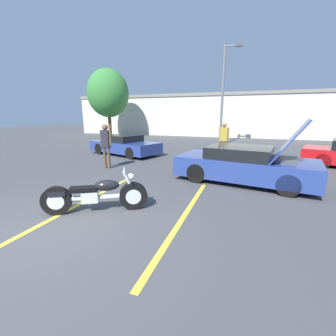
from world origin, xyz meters
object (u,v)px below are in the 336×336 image
at_px(spectator_near_motorcycle, 224,137).
at_px(light_pole, 224,92).
at_px(tree_background, 108,93).
at_px(motorcycle, 96,195).
at_px(show_car_hood_open, 245,165).
at_px(spectator_by_show_car, 106,142).
at_px(parked_car_left_row, 124,145).

bearing_deg(spectator_near_motorcycle, light_pole, 97.41).
bearing_deg(tree_background, motorcycle, -57.59).
xyz_separation_m(light_pole, show_car_hood_open, (1.80, -9.27, -3.22)).
xyz_separation_m(show_car_hood_open, spectator_by_show_car, (-5.52, 0.18, 0.51)).
xyz_separation_m(light_pole, tree_background, (-11.35, 2.71, 0.45)).
bearing_deg(tree_background, spectator_by_show_car, -57.16).
relative_size(light_pole, spectator_by_show_car, 3.73).
bearing_deg(show_car_hood_open, spectator_by_show_car, -171.84).
height_order(show_car_hood_open, parked_car_left_row, show_car_hood_open).
xyz_separation_m(parked_car_left_row, spectator_near_motorcycle, (5.44, 0.80, 0.56)).
bearing_deg(light_pole, motorcycle, -96.20).
distance_m(tree_background, spectator_by_show_car, 14.40).
relative_size(tree_background, spectator_by_show_car, 3.56).
xyz_separation_m(show_car_hood_open, parked_car_left_row, (-6.58, 3.46, -0.06)).
height_order(motorcycle, spectator_by_show_car, spectator_by_show_car).
xyz_separation_m(tree_background, motorcycle, (9.94, -15.66, -3.87)).
distance_m(show_car_hood_open, spectator_near_motorcycle, 4.43).
height_order(parked_car_left_row, spectator_by_show_car, spectator_by_show_car).
xyz_separation_m(motorcycle, parked_car_left_row, (-3.38, 7.13, 0.14)).
bearing_deg(tree_background, show_car_hood_open, -42.35).
xyz_separation_m(spectator_near_motorcycle, spectator_by_show_car, (-4.38, -4.07, 0.01)).
bearing_deg(spectator_by_show_car, light_pole, 67.73).
relative_size(motorcycle, show_car_hood_open, 0.46).
height_order(light_pole, show_car_hood_open, light_pole).
xyz_separation_m(tree_background, spectator_near_motorcycle, (12.00, -7.73, -3.17)).
relative_size(tree_background, parked_car_left_row, 1.46).
relative_size(show_car_hood_open, spectator_by_show_car, 2.52).
xyz_separation_m(light_pole, parked_car_left_row, (-4.78, -5.81, -3.29)).
relative_size(parked_car_left_row, spectator_by_show_car, 2.44).
relative_size(motorcycle, spectator_by_show_car, 1.15).
xyz_separation_m(light_pole, spectator_near_motorcycle, (0.65, -5.02, -2.72)).
bearing_deg(spectator_near_motorcycle, motorcycle, -104.56).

